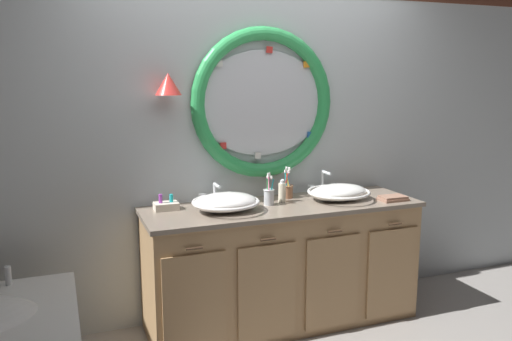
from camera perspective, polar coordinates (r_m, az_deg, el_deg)
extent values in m
plane|color=gray|center=(3.60, 3.46, -18.08)|extent=(14.00, 14.00, 0.00)
cube|color=silver|center=(3.73, -0.09, 4.00)|extent=(6.40, 0.08, 2.60)
ellipsoid|color=silver|center=(3.68, 0.80, 7.39)|extent=(0.96, 0.02, 0.74)
torus|color=green|center=(3.67, 0.83, 7.39)|extent=(1.05, 0.10, 1.05)
cube|color=red|center=(3.87, 7.52, 7.74)|extent=(0.05, 0.01, 0.05)
cube|color=orange|center=(3.80, 5.55, 11.51)|extent=(0.05, 0.01, 0.05)
cube|color=red|center=(3.68, 1.48, 13.11)|extent=(0.05, 0.01, 0.05)
cube|color=silver|center=(3.55, -4.05, 11.64)|extent=(0.05, 0.01, 0.05)
cube|color=red|center=(3.52, -6.40, 6.75)|extent=(0.05, 0.01, 0.05)
cube|color=red|center=(3.59, -3.63, 2.72)|extent=(0.04, 0.01, 0.04)
cube|color=silver|center=(3.69, 0.19, 1.66)|extent=(0.05, 0.01, 0.05)
cube|color=#2866B7|center=(3.84, 5.96, 3.91)|extent=(0.05, 0.01, 0.05)
cylinder|color=#4C3823|center=(3.45, -9.80, 9.68)|extent=(0.02, 0.09, 0.02)
cone|color=red|center=(3.40, -9.62, 9.34)|extent=(0.17, 0.17, 0.14)
cube|color=tan|center=(3.68, 2.88, -10.41)|extent=(1.87, 0.57, 0.82)
cube|color=gray|center=(3.55, 2.95, -3.97)|extent=(1.90, 0.61, 0.03)
cube|color=gray|center=(3.81, 1.23, -4.10)|extent=(1.87, 0.02, 0.11)
cube|color=tan|center=(3.22, -6.69, -14.39)|extent=(0.39, 0.02, 0.62)
cylinder|color=#422D1E|center=(3.08, -6.78, -8.50)|extent=(0.10, 0.01, 0.01)
cube|color=tan|center=(3.35, 1.25, -13.27)|extent=(0.39, 0.02, 0.62)
cylinder|color=#422D1E|center=(3.22, 1.36, -7.58)|extent=(0.10, 0.01, 0.01)
cube|color=tan|center=(3.54, 8.40, -12.04)|extent=(0.39, 0.02, 0.62)
cylinder|color=#422D1E|center=(3.41, 8.66, -6.62)|extent=(0.10, 0.01, 0.01)
cube|color=tan|center=(3.78, 14.68, -10.81)|extent=(0.39, 0.02, 0.62)
cylinder|color=#422D1E|center=(3.66, 15.04, -5.70)|extent=(0.10, 0.01, 0.01)
cylinder|color=silver|center=(3.32, -25.55, -10.36)|extent=(0.04, 0.04, 0.11)
ellipsoid|color=white|center=(3.36, -3.34, -3.49)|extent=(0.42, 0.31, 0.12)
torus|color=white|center=(3.36, -3.34, -3.44)|extent=(0.44, 0.44, 0.02)
cylinder|color=silver|center=(3.36, -3.34, -3.44)|extent=(0.03, 0.03, 0.01)
ellipsoid|color=white|center=(3.69, 9.06, -2.37)|extent=(0.42, 0.27, 0.11)
torus|color=white|center=(3.69, 9.06, -2.33)|extent=(0.44, 0.44, 0.02)
cylinder|color=silver|center=(3.69, 9.06, -2.33)|extent=(0.03, 0.03, 0.01)
cylinder|color=silver|center=(3.59, -4.51, -3.39)|extent=(0.05, 0.05, 0.02)
cylinder|color=silver|center=(3.58, -4.53, -2.37)|extent=(0.02, 0.02, 0.11)
sphere|color=silver|center=(3.57, -4.54, -1.51)|extent=(0.03, 0.03, 0.03)
cylinder|color=silver|center=(3.52, -4.29, -1.68)|extent=(0.02, 0.11, 0.02)
cylinder|color=silver|center=(3.57, -5.86, -3.19)|extent=(0.04, 0.04, 0.06)
cylinder|color=silver|center=(3.61, -3.20, -2.96)|extent=(0.04, 0.04, 0.06)
cube|color=silver|center=(3.56, -5.87, -2.65)|extent=(0.05, 0.01, 0.01)
cube|color=silver|center=(3.61, -3.21, -2.44)|extent=(0.05, 0.01, 0.01)
cylinder|color=silver|center=(3.91, 7.26, -2.32)|extent=(0.05, 0.05, 0.02)
cylinder|color=silver|center=(3.89, 7.29, -1.14)|extent=(0.02, 0.02, 0.14)
sphere|color=silver|center=(3.87, 7.31, -0.09)|extent=(0.03, 0.03, 0.03)
cylinder|color=silver|center=(3.82, 7.75, -0.25)|extent=(0.02, 0.12, 0.02)
cylinder|color=silver|center=(3.86, 6.05, -2.14)|extent=(0.04, 0.04, 0.06)
cylinder|color=silver|center=(3.95, 8.45, -1.92)|extent=(0.04, 0.04, 0.06)
cube|color=silver|center=(3.85, 6.06, -1.65)|extent=(0.05, 0.01, 0.01)
cube|color=silver|center=(3.94, 8.47, -1.44)|extent=(0.05, 0.01, 0.01)
cylinder|color=silver|center=(3.51, 1.42, -2.97)|extent=(0.07, 0.07, 0.10)
torus|color=silver|center=(3.50, 1.43, -2.15)|extent=(0.08, 0.08, 0.01)
cylinder|color=#19ADB2|center=(3.51, 1.65, -2.27)|extent=(0.03, 0.02, 0.16)
cube|color=white|center=(3.49, 1.66, -0.78)|extent=(0.02, 0.02, 0.02)
cylinder|color=green|center=(3.51, 1.31, -2.22)|extent=(0.03, 0.04, 0.17)
cube|color=white|center=(3.49, 1.32, -0.68)|extent=(0.02, 0.02, 0.03)
cylinder|color=pink|center=(3.49, 1.42, -2.16)|extent=(0.01, 0.03, 0.19)
cube|color=white|center=(3.46, 1.43, -0.46)|extent=(0.02, 0.02, 0.02)
cylinder|color=#996647|center=(3.72, 3.43, -2.35)|extent=(0.08, 0.08, 0.09)
torus|color=#996647|center=(3.71, 3.43, -1.68)|extent=(0.09, 0.09, 0.01)
cylinder|color=blue|center=(3.71, 3.64, -1.40)|extent=(0.03, 0.04, 0.19)
cube|color=white|center=(3.70, 3.66, 0.19)|extent=(0.02, 0.02, 0.03)
cylinder|color=#19ADB2|center=(3.72, 3.33, -1.38)|extent=(0.02, 0.04, 0.19)
cube|color=white|center=(3.70, 3.34, 0.22)|extent=(0.02, 0.02, 0.03)
cylinder|color=#E0383D|center=(3.70, 3.25, -1.56)|extent=(0.03, 0.04, 0.17)
cube|color=white|center=(3.68, 3.27, -0.08)|extent=(0.02, 0.02, 0.03)
cylinder|color=yellow|center=(3.70, 3.59, -1.58)|extent=(0.04, 0.03, 0.17)
cube|color=white|center=(3.68, 3.61, -0.11)|extent=(0.02, 0.02, 0.03)
cylinder|color=#EFE5C6|center=(3.59, 2.88, -2.44)|extent=(0.05, 0.05, 0.13)
cylinder|color=silver|center=(3.58, 2.89, -1.24)|extent=(0.03, 0.03, 0.02)
cylinder|color=silver|center=(3.56, 3.01, -1.07)|extent=(0.01, 0.04, 0.01)
cube|color=#936B56|center=(3.77, 14.78, -3.07)|extent=(0.19, 0.13, 0.02)
cube|color=#936B56|center=(3.77, 14.79, -2.83)|extent=(0.18, 0.12, 0.02)
cube|color=beige|center=(3.45, -9.83, -3.87)|extent=(0.16, 0.11, 0.05)
cylinder|color=purple|center=(3.43, -10.44, -3.05)|extent=(0.02, 0.02, 0.06)
cylinder|color=#19ADB2|center=(3.44, -9.29, -3.01)|extent=(0.02, 0.02, 0.05)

